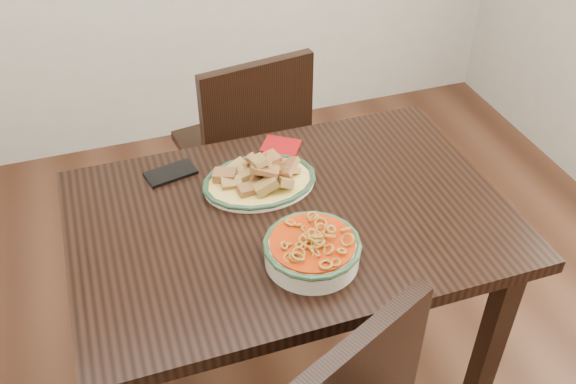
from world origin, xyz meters
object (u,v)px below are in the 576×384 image
object	(u,v)px
noodle_bowl	(312,248)
smartphone	(171,173)
fish_plate	(259,173)
dining_table	(290,240)
chair_far	(247,144)

from	to	relation	value
noodle_bowl	smartphone	distance (m)	0.54
fish_plate	noodle_bowl	world-z (taller)	fish_plate
dining_table	chair_far	world-z (taller)	chair_far
noodle_bowl	smartphone	world-z (taller)	noodle_bowl
fish_plate	smartphone	distance (m)	0.27
chair_far	noodle_bowl	size ratio (longest dim) A/B	3.61
chair_far	smartphone	xyz separation A→B (m)	(-0.35, -0.43, 0.26)
fish_plate	noodle_bowl	bearing A→B (deg)	-84.03
fish_plate	smartphone	bearing A→B (deg)	150.51
dining_table	noodle_bowl	bearing A→B (deg)	-92.37
dining_table	fish_plate	bearing A→B (deg)	106.24
dining_table	noodle_bowl	world-z (taller)	noodle_bowl
smartphone	noodle_bowl	bearing A→B (deg)	-72.47
noodle_bowl	smartphone	bearing A→B (deg)	119.84
dining_table	fish_plate	distance (m)	0.21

